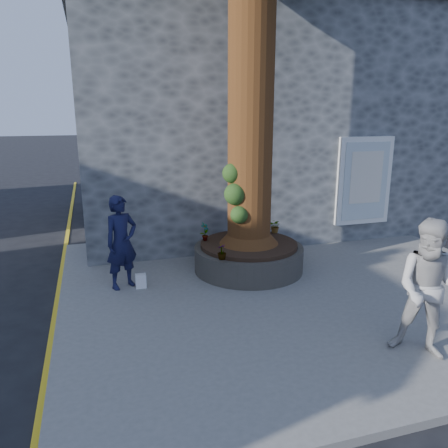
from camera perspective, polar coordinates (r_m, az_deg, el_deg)
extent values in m
plane|color=black|center=(7.50, 2.69, -12.60)|extent=(120.00, 120.00, 0.00)
cube|color=slate|center=(8.86, 9.75, -7.95)|extent=(9.00, 8.00, 0.12)
cube|color=yellow|center=(8.07, -21.24, -11.55)|extent=(0.10, 30.00, 0.01)
cube|color=#46494A|center=(14.30, 2.59, 12.91)|extent=(10.00, 8.00, 6.00)
cube|color=black|center=(14.54, 2.74, 25.41)|extent=(10.30, 8.30, 0.30)
cube|color=white|center=(11.61, 17.82, 5.38)|extent=(1.50, 0.12, 2.20)
cube|color=silver|center=(11.56, 17.99, 5.33)|extent=(1.25, 0.04, 1.95)
cube|color=silver|center=(11.53, 18.09, 5.80)|extent=(0.90, 0.02, 1.30)
cube|color=#46494A|center=(18.57, 27.09, 11.77)|extent=(6.00, 8.00, 6.00)
cylinder|color=black|center=(9.33, 3.23, -4.45)|extent=(2.30, 2.30, 0.52)
cylinder|color=black|center=(9.24, 3.25, -2.69)|extent=(2.04, 2.04, 0.08)
cylinder|color=#482812|center=(8.88, 3.63, 21.34)|extent=(0.90, 0.90, 7.50)
cone|color=#482812|center=(9.13, 3.29, -0.36)|extent=(1.24, 1.24, 0.70)
sphere|color=#1F3B13|center=(8.66, 1.45, 3.92)|extent=(0.44, 0.44, 0.44)
sphere|color=#1F3B13|center=(8.67, 2.02, 1.22)|extent=(0.36, 0.36, 0.36)
sphere|color=#1F3B13|center=(8.70, 1.09, 6.64)|extent=(0.40, 0.40, 0.40)
imported|color=#141637|center=(8.46, -13.24, -2.34)|extent=(0.78, 0.68, 1.79)
imported|color=#B5B1AD|center=(6.56, 25.37, -7.73)|extent=(1.19, 1.19, 1.94)
cube|color=white|center=(8.58, -10.81, -7.32)|extent=(0.20, 0.13, 0.28)
imported|color=gray|center=(9.30, -2.52, -1.02)|extent=(0.25, 0.25, 0.40)
imported|color=gray|center=(9.91, 1.00, -0.06)|extent=(0.30, 0.30, 0.39)
imported|color=gray|center=(8.16, -0.28, -3.65)|extent=(0.22, 0.22, 0.30)
imported|color=gray|center=(9.99, 6.75, -0.27)|extent=(0.38, 0.38, 0.31)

